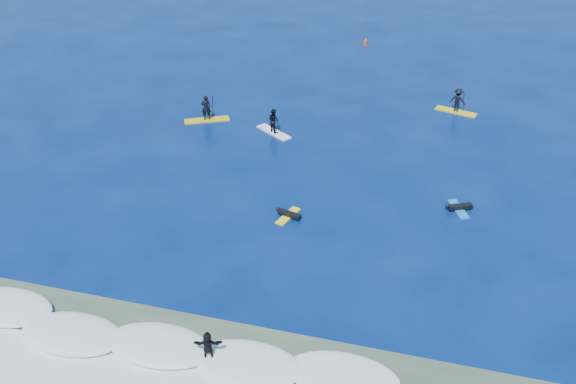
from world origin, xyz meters
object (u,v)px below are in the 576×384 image
(prone_paddler_near, at_px, (288,215))
(sup_paddler_center, at_px, (274,123))
(prone_paddler_far, at_px, (459,208))
(marker_buoy, at_px, (366,42))
(sup_paddler_right, at_px, (457,102))
(wave_surfer, at_px, (208,347))
(sup_paddler_left, at_px, (206,112))

(prone_paddler_near, bearing_deg, sup_paddler_center, 36.62)
(prone_paddler_far, distance_m, marker_buoy, 29.42)
(sup_paddler_right, relative_size, prone_paddler_far, 1.54)
(sup_paddler_right, xyz_separation_m, prone_paddler_near, (-8.65, -17.27, -0.72))
(sup_paddler_center, distance_m, prone_paddler_near, 10.95)
(marker_buoy, bearing_deg, wave_surfer, -89.80)
(sup_paddler_center, relative_size, prone_paddler_far, 1.40)
(sup_paddler_left, height_order, sup_paddler_center, sup_paddler_left)
(sup_paddler_right, bearing_deg, marker_buoy, 140.38)
(wave_surfer, relative_size, marker_buoy, 2.73)
(prone_paddler_far, bearing_deg, sup_paddler_right, -21.26)
(sup_paddler_center, relative_size, prone_paddler_near, 1.44)
(marker_buoy, bearing_deg, sup_paddler_right, -56.18)
(sup_paddler_center, relative_size, sup_paddler_right, 0.91)
(prone_paddler_near, distance_m, prone_paddler_far, 9.94)
(sup_paddler_center, bearing_deg, wave_surfer, -46.81)
(sup_paddler_left, xyz_separation_m, sup_paddler_center, (5.37, -0.67, 0.07))
(sup_paddler_center, bearing_deg, sup_paddler_left, -152.89)
(prone_paddler_near, relative_size, prone_paddler_far, 0.98)
(sup_paddler_right, relative_size, prone_paddler_near, 1.58)
(wave_surfer, height_order, marker_buoy, wave_surfer)
(sup_paddler_left, distance_m, sup_paddler_center, 5.41)
(sup_paddler_right, relative_size, marker_buoy, 4.29)
(sup_paddler_right, xyz_separation_m, marker_buoy, (-9.19, 13.71, -0.53))
(prone_paddler_near, xyz_separation_m, wave_surfer, (-0.38, -11.55, 0.67))
(sup_paddler_left, xyz_separation_m, sup_paddler_right, (17.85, 6.36, 0.13))
(sup_paddler_center, xyz_separation_m, sup_paddler_right, (12.48, 7.03, 0.06))
(sup_paddler_right, distance_m, prone_paddler_far, 14.03)
(sup_paddler_right, height_order, prone_paddler_near, sup_paddler_right)
(sup_paddler_left, height_order, wave_surfer, sup_paddler_left)
(prone_paddler_near, bearing_deg, wave_surfer, -165.76)
(sup_paddler_right, bearing_deg, sup_paddler_left, -143.82)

